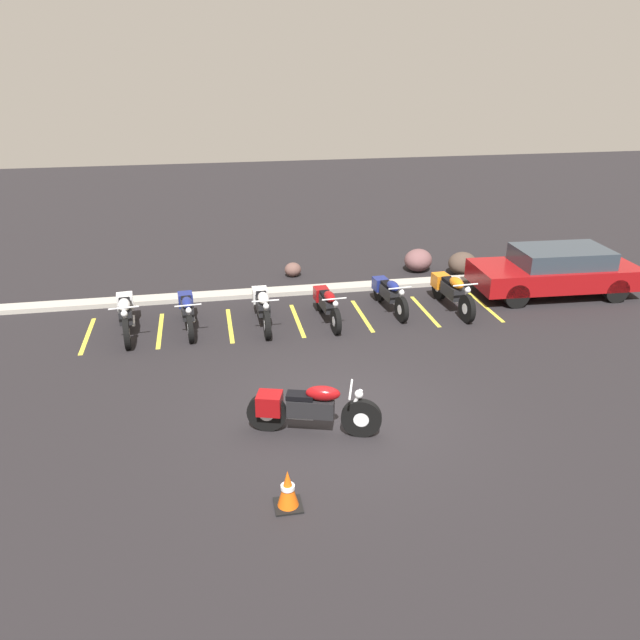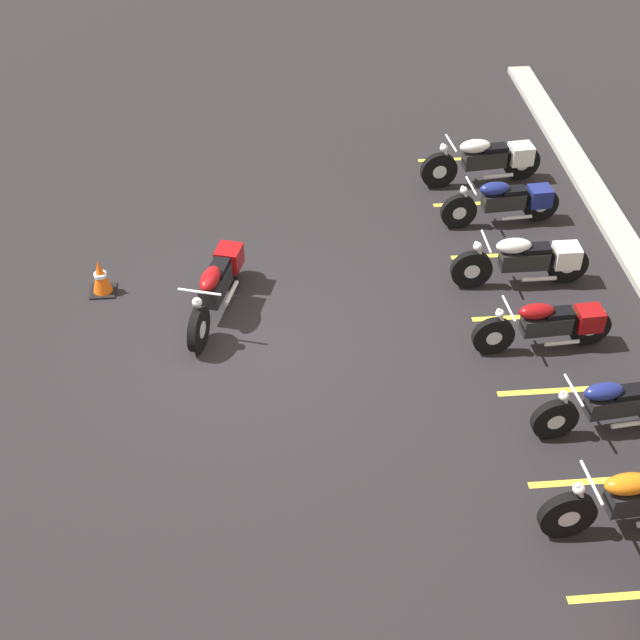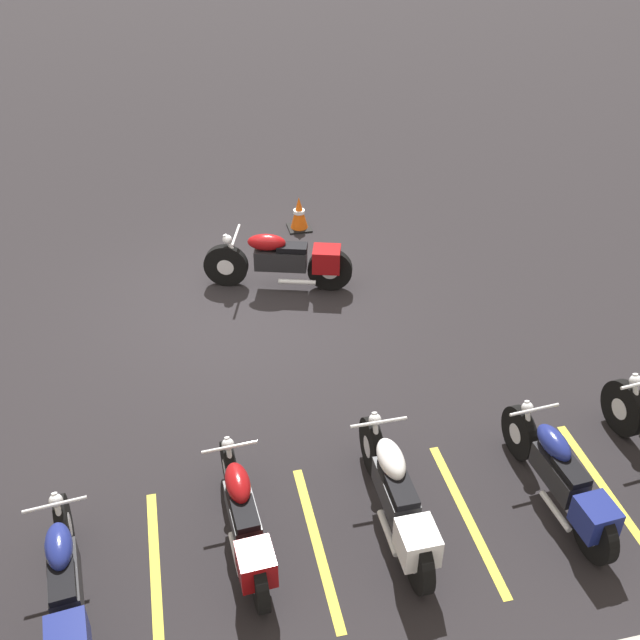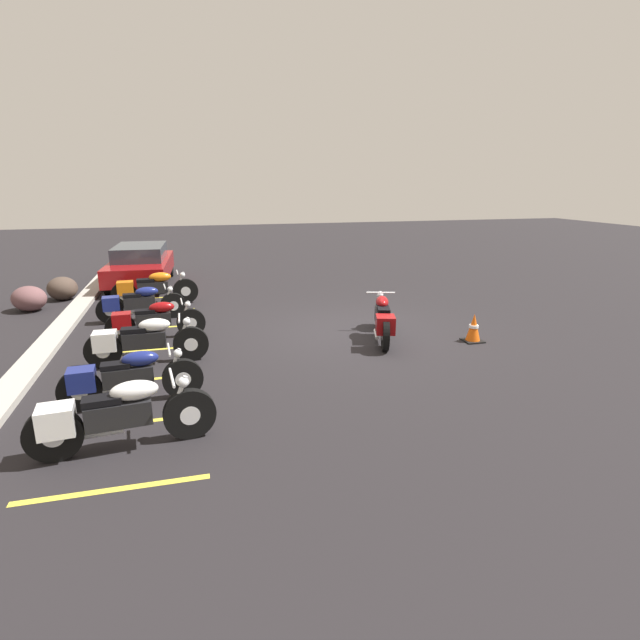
% 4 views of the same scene
% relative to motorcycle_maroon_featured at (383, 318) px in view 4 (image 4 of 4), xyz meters
% --- Properties ---
extents(ground, '(60.00, 60.00, 0.00)m').
position_rel_motorcycle_maroon_featured_xyz_m(ground, '(0.75, 0.41, -0.48)').
color(ground, black).
extents(motorcycle_maroon_featured, '(2.23, 0.96, 0.91)m').
position_rel_motorcycle_maroon_featured_xyz_m(motorcycle_maroon_featured, '(0.00, 0.00, 0.00)').
color(motorcycle_maroon_featured, black).
rests_on(motorcycle_maroon_featured, ground).
extents(parked_bike_0, '(0.67, 2.30, 0.91)m').
position_rel_motorcycle_maroon_featured_xyz_m(parked_bike_0, '(-3.42, 4.97, 0.00)').
color(parked_bike_0, black).
rests_on(parked_bike_0, ground).
extents(parked_bike_1, '(0.59, 2.12, 0.83)m').
position_rel_motorcycle_maroon_featured_xyz_m(parked_bike_1, '(-2.02, 4.99, -0.04)').
color(parked_bike_1, black).
rests_on(parked_bike_1, ground).
extents(parked_bike_2, '(0.62, 2.22, 0.87)m').
position_rel_motorcycle_maroon_featured_xyz_m(parked_bike_2, '(-0.25, 4.89, -0.02)').
color(parked_bike_2, black).
rests_on(parked_bike_2, ground).
extents(parked_bike_3, '(0.58, 2.08, 0.82)m').
position_rel_motorcycle_maroon_featured_xyz_m(parked_bike_3, '(1.31, 4.81, -0.05)').
color(parked_bike_3, black).
rests_on(parked_bike_3, ground).
extents(parked_bike_4, '(0.61, 2.11, 0.83)m').
position_rel_motorcycle_maroon_featured_xyz_m(parked_bike_4, '(2.98, 5.22, -0.04)').
color(parked_bike_4, black).
rests_on(parked_bike_4, ground).
extents(parked_bike_5, '(0.65, 2.31, 0.91)m').
position_rel_motorcycle_maroon_featured_xyz_m(parked_bike_5, '(4.56, 5.00, 0.00)').
color(parked_bike_5, black).
rests_on(parked_bike_5, ground).
extents(car_red, '(4.38, 2.00, 1.29)m').
position_rel_motorcycle_maroon_featured_xyz_m(car_red, '(7.69, 5.46, 0.20)').
color(car_red, black).
rests_on(car_red, ground).
extents(concrete_curb, '(18.00, 0.50, 0.12)m').
position_rel_motorcycle_maroon_featured_xyz_m(concrete_curb, '(0.75, 6.87, -0.42)').
color(concrete_curb, '#A8A399').
rests_on(concrete_curb, ground).
extents(landscape_rock_1, '(0.87, 0.86, 0.67)m').
position_rel_motorcycle_maroon_featured_xyz_m(landscape_rock_1, '(5.93, 7.51, -0.15)').
color(landscape_rock_1, '#483A31').
rests_on(landscape_rock_1, ground).
extents(landscape_rock_2, '(1.20, 1.22, 0.66)m').
position_rel_motorcycle_maroon_featured_xyz_m(landscape_rock_2, '(4.75, 8.07, -0.15)').
color(landscape_rock_2, brown).
rests_on(landscape_rock_2, ground).
extents(traffic_cone, '(0.40, 0.40, 0.61)m').
position_rel_motorcycle_maroon_featured_xyz_m(traffic_cone, '(-0.59, -1.84, -0.20)').
color(traffic_cone, black).
rests_on(traffic_cone, ground).
extents(stall_line_0, '(0.10, 2.10, 0.00)m').
position_rel_motorcycle_maroon_featured_xyz_m(stall_line_0, '(-4.33, 4.91, -0.48)').
color(stall_line_0, gold).
rests_on(stall_line_0, ground).
extents(stall_line_1, '(0.10, 2.10, 0.00)m').
position_rel_motorcycle_maroon_featured_xyz_m(stall_line_1, '(-2.69, 4.91, -0.48)').
color(stall_line_1, gold).
rests_on(stall_line_1, ground).
extents(stall_line_2, '(0.10, 2.10, 0.00)m').
position_rel_motorcycle_maroon_featured_xyz_m(stall_line_2, '(-1.05, 4.91, -0.48)').
color(stall_line_2, gold).
rests_on(stall_line_2, ground).
extents(stall_line_3, '(0.10, 2.10, 0.00)m').
position_rel_motorcycle_maroon_featured_xyz_m(stall_line_3, '(0.59, 4.91, -0.48)').
color(stall_line_3, gold).
rests_on(stall_line_3, ground).
extents(stall_line_4, '(0.10, 2.10, 0.00)m').
position_rel_motorcycle_maroon_featured_xyz_m(stall_line_4, '(2.23, 4.91, -0.48)').
color(stall_line_4, gold).
rests_on(stall_line_4, ground).
extents(stall_line_5, '(0.10, 2.10, 0.00)m').
position_rel_motorcycle_maroon_featured_xyz_m(stall_line_5, '(3.87, 4.91, -0.48)').
color(stall_line_5, gold).
rests_on(stall_line_5, ground).
extents(stall_line_6, '(0.10, 2.10, 0.00)m').
position_rel_motorcycle_maroon_featured_xyz_m(stall_line_6, '(5.51, 4.91, -0.48)').
color(stall_line_6, gold).
rests_on(stall_line_6, ground).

